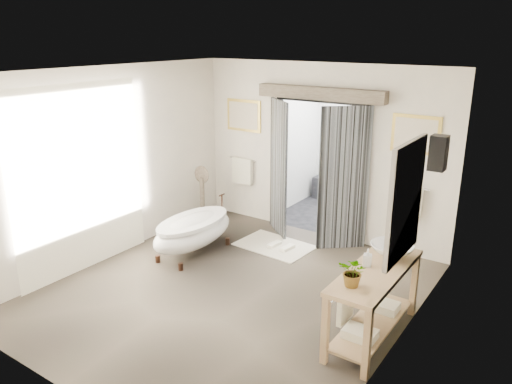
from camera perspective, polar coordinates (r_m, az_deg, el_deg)
ground_plane at (r=6.91m, az=-2.86°, el=-11.20°), size 5.00×5.00×0.00m
room_shell at (r=6.14m, az=-4.13°, el=3.74°), size 4.52×5.02×2.91m
shower_room at (r=9.83m, az=11.24°, el=3.07°), size 2.22×2.01×2.51m
back_wall_dressing at (r=8.20m, az=6.81°, el=5.11°), size 3.82×0.67×2.52m
clawfoot_tub at (r=7.89m, az=-7.19°, el=-4.41°), size 0.72×1.60×0.78m
vanity at (r=5.87m, az=13.07°, el=-11.63°), size 0.57×1.60×0.85m
pedestal_mirror at (r=9.10m, az=-6.14°, el=-0.78°), size 0.32×0.21×1.08m
rug at (r=8.24m, az=2.15°, el=-6.13°), size 1.25×0.88×0.01m
slippers at (r=8.14m, az=2.85°, el=-6.18°), size 0.39×0.28×0.05m
basin at (r=6.01m, az=15.28°, el=-6.51°), size 0.64×0.64×0.17m
plant at (r=5.25m, az=11.11°, el=-8.96°), size 0.30×0.26×0.33m
soap_bottle_a at (r=5.74m, az=12.63°, el=-7.32°), size 0.11×0.12×0.20m
soap_bottle_b at (r=6.26m, az=15.59°, el=-5.56°), size 0.13×0.13×0.17m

